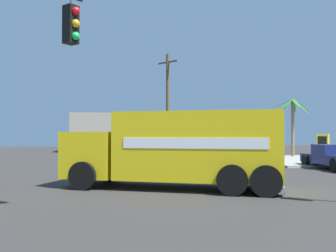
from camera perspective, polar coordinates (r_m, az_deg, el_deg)
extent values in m
plane|color=#33302D|center=(14.74, 5.24, -8.88)|extent=(100.00, 100.00, 0.00)
cube|color=#9E998E|center=(30.59, 21.81, -4.69)|extent=(10.61, 10.61, 0.14)
cube|color=yellow|center=(13.86, 4.62, -2.94)|extent=(6.25, 4.50, 2.40)
cube|color=yellow|center=(15.07, -10.52, -4.11)|extent=(2.70, 2.96, 1.70)
cube|color=black|center=(15.43, -13.40, -2.77)|extent=(0.88, 1.88, 0.88)
cube|color=#B2B2B7|center=(13.77, 16.25, -8.57)|extent=(1.10, 2.19, 0.21)
cube|color=white|center=(12.66, 3.68, -2.55)|extent=(4.45, 1.95, 0.36)
cube|color=white|center=(15.05, 5.40, -2.34)|extent=(4.45, 1.95, 0.36)
cylinder|color=black|center=(13.99, -12.50, -7.21)|extent=(1.03, 0.66, 1.00)
cylinder|color=black|center=(16.23, -8.51, -6.39)|extent=(1.03, 0.66, 1.00)
cylinder|color=black|center=(12.54, 9.49, -7.92)|extent=(1.03, 0.66, 1.00)
cylinder|color=black|center=(15.00, 10.31, -6.81)|extent=(1.03, 0.66, 1.00)
cylinder|color=black|center=(12.49, 14.34, -7.92)|extent=(1.03, 0.66, 1.00)
cylinder|color=black|center=(14.96, 14.36, -6.81)|extent=(1.03, 0.66, 1.00)
cylinder|color=#38383D|center=(10.32, -14.17, 17.53)|extent=(0.03, 0.03, 0.25)
cube|color=black|center=(10.14, -14.19, 14.31)|extent=(0.42, 0.42, 0.95)
sphere|color=red|center=(10.10, -13.49, 16.24)|extent=(0.20, 0.20, 0.20)
sphere|color=#EFA314|center=(10.01, -13.50, 14.55)|extent=(0.20, 0.20, 0.20)
sphere|color=#19CC4C|center=(9.93, -13.51, 12.83)|extent=(0.20, 0.20, 0.20)
cube|color=navy|center=(25.31, 21.66, -4.39)|extent=(2.06, 1.64, 0.50)
cube|color=navy|center=(23.87, 23.37, -3.85)|extent=(2.07, 1.84, 1.10)
cube|color=black|center=(23.86, 23.36, -3.16)|extent=(1.90, 1.56, 0.48)
cylinder|color=black|center=(24.76, 19.71, -4.83)|extent=(0.30, 0.78, 0.76)
cylinder|color=black|center=(21.69, 23.48, -5.32)|extent=(0.30, 0.78, 0.76)
cube|color=yellow|center=(33.56, 21.94, -2.68)|extent=(1.17, 1.15, 1.85)
cube|color=black|center=(33.18, 21.86, -2.44)|extent=(0.55, 0.44, 1.18)
cylinder|color=#7A6647|center=(33.66, 17.97, -0.30)|extent=(0.26, 0.26, 4.68)
ellipsoid|color=#2D7533|center=(34.22, 19.00, 2.89)|extent=(1.64, 0.62, 1.13)
ellipsoid|color=#2D7533|center=(34.52, 18.07, 2.84)|extent=(1.16, 1.54, 1.15)
ellipsoid|color=#2D7533|center=(34.28, 17.00, 2.87)|extent=(0.89, 1.63, 1.14)
ellipsoid|color=#2D7533|center=(33.63, 16.49, 3.21)|extent=(1.79, 0.88, 0.83)
ellipsoid|color=#2D7533|center=(33.11, 17.13, 3.07)|extent=(1.63, 1.06, 1.07)
ellipsoid|color=#2D7533|center=(32.95, 18.41, 3.26)|extent=(0.63, 1.77, 0.89)
ellipsoid|color=#2D7533|center=(33.42, 19.01, 2.81)|extent=(1.13, 1.39, 1.33)
cylinder|color=brown|center=(33.02, -0.03, 3.05)|extent=(0.30, 0.30, 8.86)
cube|color=brown|center=(33.50, -0.03, 9.42)|extent=(1.45, 1.81, 0.12)
cube|color=gray|center=(44.97, -0.46, -1.01)|extent=(21.22, 6.00, 4.28)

